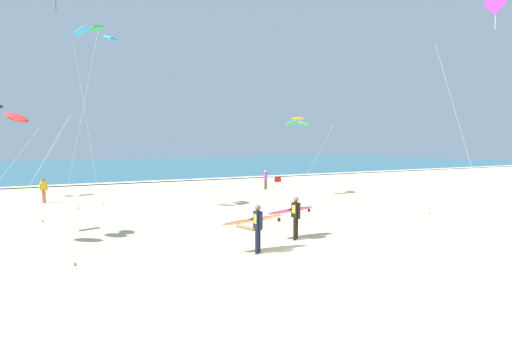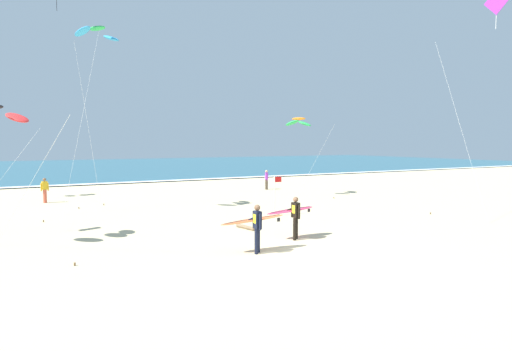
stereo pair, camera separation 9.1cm
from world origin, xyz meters
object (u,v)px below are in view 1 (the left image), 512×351
at_px(bystander_purple_top, 266,180).
at_px(bystander_yellow_top, 44,190).
at_px(surfer_lead, 256,223).
at_px(kite_arc_emerald_far, 96,33).
at_px(driftwood_log, 246,227).
at_px(kite_arc_amber_mid, 298,122).
at_px(surfer_trailing, 293,213).
at_px(kite_diamond_violet_low, 493,11).
at_px(lifeguard_flag, 275,192).

distance_m(bystander_purple_top, bystander_yellow_top, 16.39).
distance_m(surfer_lead, bystander_yellow_top, 18.55).
bearing_deg(kite_arc_emerald_far, driftwood_log, -60.87).
distance_m(kite_arc_amber_mid, bystander_yellow_top, 17.51).
bearing_deg(surfer_lead, surfer_trailing, 26.40).
height_order(surfer_trailing, kite_arc_emerald_far, kite_arc_emerald_far).
xyz_separation_m(bystander_purple_top, bystander_yellow_top, (-16.39, -0.04, 0.00)).
relative_size(surfer_trailing, kite_arc_emerald_far, 0.22).
bearing_deg(kite_diamond_violet_low, surfer_lead, 177.97).
distance_m(kite_arc_amber_mid, driftwood_log, 14.03).
xyz_separation_m(surfer_lead, lifeguard_flag, (4.78, 6.35, 0.22)).
bearing_deg(kite_arc_amber_mid, surfer_trailing, -125.54).
distance_m(surfer_lead, driftwood_log, 4.37).
xyz_separation_m(kite_arc_amber_mid, bystander_yellow_top, (-16.28, 4.64, -4.48)).
relative_size(surfer_trailing, driftwood_log, 1.87).
distance_m(surfer_lead, kite_diamond_violet_low, 15.22).
height_order(lifeguard_flag, driftwood_log, lifeguard_flag).
distance_m(bystander_purple_top, driftwood_log, 16.74).
distance_m(surfer_trailing, bystander_purple_top, 18.73).
xyz_separation_m(surfer_trailing, kite_diamond_violet_low, (9.99, -1.62, 8.85)).
relative_size(bystander_purple_top, driftwood_log, 1.33).
bearing_deg(kite_arc_amber_mid, bystander_purple_top, 88.59).
bearing_deg(driftwood_log, bystander_purple_top, 56.12).
xyz_separation_m(kite_diamond_violet_low, bystander_purple_top, (-1.35, 18.24, -9.09)).
bearing_deg(bystander_purple_top, surfer_trailing, -117.48).
bearing_deg(kite_diamond_violet_low, surfer_trailing, 170.76).
relative_size(kite_arc_amber_mid, driftwood_log, 4.70).
height_order(bystander_purple_top, lifeguard_flag, lifeguard_flag).
distance_m(kite_arc_emerald_far, bystander_purple_top, 17.47).
height_order(surfer_lead, surfer_trailing, same).
xyz_separation_m(surfer_trailing, lifeguard_flag, (2.39, 5.17, 0.22)).
xyz_separation_m(surfer_trailing, bystander_yellow_top, (-7.75, 16.57, -0.24)).
bearing_deg(surfer_lead, bystander_yellow_top, 106.81).
bearing_deg(bystander_purple_top, kite_arc_emerald_far, -158.19).
bearing_deg(kite_diamond_violet_low, driftwood_log, 157.84).
bearing_deg(kite_arc_amber_mid, driftwood_log, -134.99).
bearing_deg(bystander_yellow_top, lifeguard_flag, -48.36).
distance_m(surfer_lead, kite_arc_emerald_far, 15.26).
height_order(kite_arc_amber_mid, bystander_yellow_top, kite_arc_amber_mid).
distance_m(surfer_trailing, driftwood_log, 2.97).
xyz_separation_m(kite_arc_amber_mid, kite_arc_emerald_far, (-13.84, -0.91, 4.42)).
height_order(surfer_lead, kite_arc_emerald_far, kite_arc_emerald_far).
relative_size(kite_arc_emerald_far, lifeguard_flag, 4.79).
bearing_deg(bystander_yellow_top, surfer_trailing, -64.93).
distance_m(kite_arc_emerald_far, driftwood_log, 13.53).
relative_size(surfer_lead, surfer_trailing, 1.11).
height_order(surfer_trailing, driftwood_log, surfer_trailing).
height_order(surfer_lead, kite_diamond_violet_low, kite_diamond_violet_low).
bearing_deg(kite_arc_amber_mid, lifeguard_flag, -132.20).
height_order(surfer_lead, kite_arc_amber_mid, kite_arc_amber_mid).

